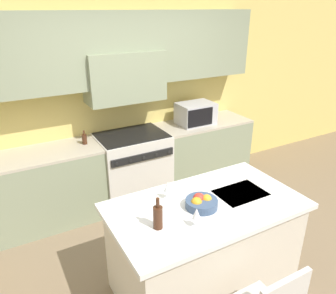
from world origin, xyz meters
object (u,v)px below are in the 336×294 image
object	(u,v)px
wine_glass_near	(197,214)
fruit_bowl	(201,202)
microwave	(196,113)
range_stove	(133,167)
wine_glass_far	(168,187)
oil_bottle_on_counter	(84,139)
wine_bottle	(158,217)

from	to	relation	value
wine_glass_near	fruit_bowl	xyz separation A→B (m)	(0.18, 0.20, -0.07)
microwave	wine_glass_near	bearing A→B (deg)	-123.36
range_stove	wine_glass_far	world-z (taller)	wine_glass_far
wine_glass_near	range_stove	bearing A→B (deg)	81.23
fruit_bowl	oil_bottle_on_counter	distance (m)	1.83
wine_glass_near	wine_glass_far	world-z (taller)	same
range_stove	microwave	world-z (taller)	microwave
range_stove	fruit_bowl	xyz separation A→B (m)	(-0.12, -1.73, 0.47)
range_stove	wine_glass_near	world-z (taller)	wine_glass_near
wine_glass_near	wine_bottle	bearing A→B (deg)	154.26
range_stove	wine_glass_near	distance (m)	2.03
range_stove	wine_bottle	world-z (taller)	wine_bottle
wine_bottle	range_stove	bearing A→B (deg)	72.82
range_stove	wine_glass_near	xyz separation A→B (m)	(-0.30, -1.93, 0.54)
fruit_bowl	oil_bottle_on_counter	xyz separation A→B (m)	(-0.47, 1.77, 0.04)
range_stove	oil_bottle_on_counter	xyz separation A→B (m)	(-0.59, 0.04, 0.51)
wine_glass_far	fruit_bowl	world-z (taller)	wine_glass_far
wine_bottle	wine_glass_near	distance (m)	0.29
wine_glass_near	oil_bottle_on_counter	bearing A→B (deg)	98.40
microwave	wine_glass_near	world-z (taller)	microwave
range_stove	fruit_bowl	bearing A→B (deg)	-93.87
range_stove	wine_glass_near	size ratio (longest dim) A/B	5.80
range_stove	microwave	distance (m)	1.15
microwave	oil_bottle_on_counter	size ratio (longest dim) A/B	2.93
range_stove	fruit_bowl	world-z (taller)	fruit_bowl
oil_bottle_on_counter	fruit_bowl	bearing A→B (deg)	-75.09
microwave	range_stove	bearing A→B (deg)	-178.92
range_stove	microwave	bearing A→B (deg)	1.08
fruit_bowl	wine_glass_near	bearing A→B (deg)	-132.16
range_stove	oil_bottle_on_counter	distance (m)	0.78
wine_bottle	wine_glass_near	bearing A→B (deg)	-25.74
wine_glass_far	fruit_bowl	distance (m)	0.32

